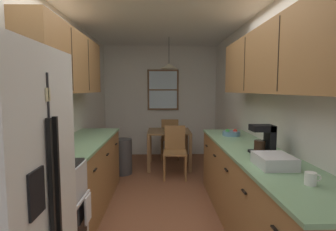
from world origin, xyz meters
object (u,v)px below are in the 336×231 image
(dining_chair_far, at_px, (170,137))
(table_serving_bowl, at_px, (169,129))
(dining_chair_near, at_px, (175,149))
(mug_by_coffeemaker, at_px, (311,179))
(coffee_maker, at_px, (265,139))
(stove_range, at_px, (39,221))
(dining_table, at_px, (169,137))
(storage_canister, at_px, (63,143))
(microwave_over_range, at_px, (17,76))
(trash_bin, at_px, (122,156))
(fruit_bowl, at_px, (231,133))
(dish_rack, at_px, (274,161))

(dining_chair_far, bearing_deg, table_serving_bowl, -93.85)
(dining_chair_near, distance_m, mug_by_coffeemaker, 3.02)
(dining_chair_far, bearing_deg, mug_by_coffeemaker, -78.97)
(coffee_maker, bearing_deg, table_serving_bowl, 108.88)
(stove_range, relative_size, coffee_maker, 3.81)
(dining_table, height_order, storage_canister, storage_canister)
(microwave_over_range, bearing_deg, dining_chair_far, 70.41)
(microwave_over_range, relative_size, coffee_maker, 1.94)
(table_serving_bowl, bearing_deg, microwave_over_range, -112.69)
(mug_by_coffeemaker, bearing_deg, dining_table, 103.55)
(dining_chair_near, height_order, trash_bin, dining_chair_near)
(microwave_over_range, relative_size, fruit_bowl, 2.30)
(stove_range, xyz_separation_m, fruit_bowl, (1.98, 1.54, 0.46))
(trash_bin, distance_m, mug_by_coffeemaker, 3.58)
(trash_bin, bearing_deg, coffee_maker, -51.63)
(coffee_maker, bearing_deg, stove_range, -166.66)
(stove_range, bearing_deg, dish_rack, 0.80)
(dining_table, distance_m, dish_rack, 3.18)
(stove_range, xyz_separation_m, storage_canister, (-0.01, 0.61, 0.52))
(stove_range, height_order, dining_chair_near, stove_range)
(dining_chair_near, height_order, table_serving_bowl, dining_chair_near)
(storage_canister, relative_size, mug_by_coffeemaker, 1.60)
(dish_rack, xyz_separation_m, table_serving_bowl, (-0.78, 3.02, -0.19))
(table_serving_bowl, bearing_deg, fruit_bowl, -61.36)
(dining_table, distance_m, table_serving_bowl, 0.16)
(dining_chair_far, bearing_deg, dining_chair_near, -87.96)
(dish_rack, bearing_deg, fruit_bowl, 88.26)
(stove_range, distance_m, dish_rack, 2.00)
(coffee_maker, height_order, fruit_bowl, coffee_maker)
(dining_chair_near, xyz_separation_m, dish_rack, (0.69, -2.46, 0.45))
(dining_table, xyz_separation_m, dining_chair_far, (0.04, 0.61, -0.11))
(microwave_over_range, distance_m, table_serving_bowl, 3.42)
(stove_range, distance_m, dining_table, 3.31)
(storage_canister, height_order, mug_by_coffeemaker, storage_canister)
(trash_bin, bearing_deg, fruit_bowl, -34.12)
(dining_chair_far, relative_size, table_serving_bowl, 4.91)
(fruit_bowl, bearing_deg, trash_bin, 145.88)
(storage_canister, bearing_deg, fruit_bowl, 25.02)
(fruit_bowl, bearing_deg, dining_chair_far, 109.81)
(stove_range, xyz_separation_m, trash_bin, (0.29, 2.68, -0.15))
(coffee_maker, bearing_deg, dining_chair_far, 104.49)
(stove_range, bearing_deg, coffee_maker, 13.34)
(dining_table, distance_m, fruit_bowl, 1.79)
(dining_chair_far, relative_size, trash_bin, 1.40)
(microwave_over_range, relative_size, table_serving_bowl, 3.05)
(trash_bin, xyz_separation_m, dish_rack, (1.64, -2.66, 0.63))
(microwave_over_range, bearing_deg, stove_range, -0.03)
(fruit_bowl, relative_size, table_serving_bowl, 1.33)
(microwave_over_range, height_order, dining_chair_far, microwave_over_range)
(stove_range, relative_size, trash_bin, 1.71)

